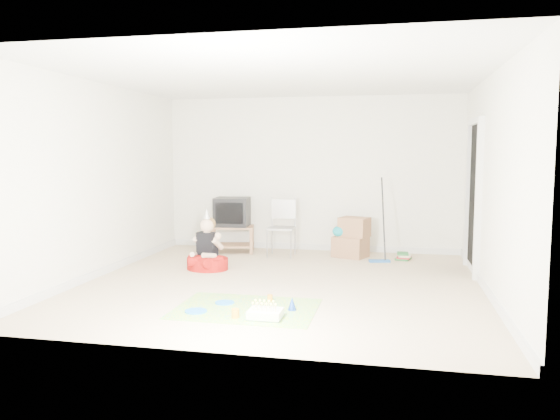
% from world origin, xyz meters
% --- Properties ---
extents(ground, '(5.00, 5.00, 0.00)m').
position_xyz_m(ground, '(0.00, 0.00, 0.00)').
color(ground, beige).
rests_on(ground, ground).
extents(doorway_recess, '(0.02, 0.90, 2.05)m').
position_xyz_m(doorway_recess, '(2.48, 1.20, 1.02)').
color(doorway_recess, black).
rests_on(doorway_recess, ground).
extents(tv_stand, '(0.79, 0.58, 0.44)m').
position_xyz_m(tv_stand, '(-1.25, 1.98, 0.26)').
color(tv_stand, '#8F6141').
rests_on(tv_stand, ground).
extents(crt_tv, '(0.60, 0.51, 0.48)m').
position_xyz_m(crt_tv, '(-1.25, 1.98, 0.68)').
color(crt_tv, black).
rests_on(crt_tv, tv_stand).
extents(folding_chair, '(0.42, 0.40, 0.94)m').
position_xyz_m(folding_chair, '(-0.38, 1.81, 0.46)').
color(folding_chair, '#98989D').
rests_on(folding_chair, ground).
extents(cardboard_boxes, '(0.63, 0.55, 0.64)m').
position_xyz_m(cardboard_boxes, '(0.74, 1.96, 0.31)').
color(cardboard_boxes, '#936647').
rests_on(cardboard_boxes, ground).
extents(floor_mop, '(0.33, 0.42, 1.28)m').
position_xyz_m(floor_mop, '(1.19, 1.64, 0.26)').
color(floor_mop, '#225BAA').
rests_on(floor_mop, ground).
extents(book_pile, '(0.26, 0.31, 0.11)m').
position_xyz_m(book_pile, '(1.57, 1.91, 0.05)').
color(book_pile, '#22682E').
rests_on(book_pile, ground).
extents(seated_woman, '(0.72, 0.72, 0.88)m').
position_xyz_m(seated_woman, '(-1.21, 0.61, 0.19)').
color(seated_woman, '#A4130F').
rests_on(seated_woman, ground).
extents(party_mat, '(1.50, 1.09, 0.01)m').
position_xyz_m(party_mat, '(-0.14, -1.20, 0.00)').
color(party_mat, '#DB2E6B').
rests_on(party_mat, ground).
extents(birthday_cake, '(0.33, 0.27, 0.15)m').
position_xyz_m(birthday_cake, '(0.15, -1.50, 0.05)').
color(birthday_cake, white).
rests_on(birthday_cake, party_mat).
extents(blue_plate_near, '(0.25, 0.25, 0.01)m').
position_xyz_m(blue_plate_near, '(-0.42, -1.06, 0.01)').
color(blue_plate_near, blue).
rests_on(blue_plate_near, party_mat).
extents(blue_plate_far, '(0.23, 0.23, 0.01)m').
position_xyz_m(blue_plate_far, '(-0.62, -1.43, 0.01)').
color(blue_plate_far, blue).
rests_on(blue_plate_far, party_mat).
extents(orange_cup_near, '(0.08, 0.08, 0.07)m').
position_xyz_m(orange_cup_near, '(0.05, -0.86, 0.04)').
color(orange_cup_near, orange).
rests_on(orange_cup_near, party_mat).
extents(orange_cup_far, '(0.10, 0.10, 0.09)m').
position_xyz_m(orange_cup_far, '(-0.15, -1.55, 0.05)').
color(orange_cup_far, orange).
rests_on(orange_cup_far, party_mat).
extents(blue_party_hat, '(0.10, 0.10, 0.14)m').
position_xyz_m(blue_party_hat, '(0.36, -1.17, 0.08)').
color(blue_party_hat, '#1947B3').
rests_on(blue_party_hat, party_mat).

